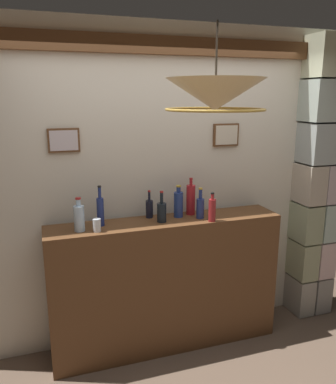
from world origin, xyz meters
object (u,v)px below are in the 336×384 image
object	(u,v)px
liquor_bottle_rye	(100,210)
liquor_bottle_brandy	(191,199)
liquor_bottle_vodka	(79,217)
glass_tumbler_rocks	(97,225)
pendant_lamp	(215,96)
liquor_bottle_vermouth	(149,208)
liquor_bottle_gin	(212,210)
liquor_bottle_whiskey	(162,212)
liquor_bottle_amaro	(200,207)
liquor_bottle_mezcal	(178,204)

from	to	relation	value
liquor_bottle_rye	liquor_bottle_brandy	bearing A→B (deg)	4.51
liquor_bottle_vodka	glass_tumbler_rocks	distance (m)	0.14
liquor_bottle_vodka	pendant_lamp	world-z (taller)	pendant_lamp
liquor_bottle_vermouth	liquor_bottle_gin	world-z (taller)	liquor_bottle_gin
liquor_bottle_whiskey	liquor_bottle_amaro	bearing A→B (deg)	-0.80
liquor_bottle_vodka	glass_tumbler_rocks	xyz separation A→B (m)	(0.12, -0.05, -0.06)
liquor_bottle_vermouth	liquor_bottle_gin	distance (m)	0.52
liquor_bottle_amaro	pendant_lamp	bearing A→B (deg)	-108.19
liquor_bottle_amaro	liquor_bottle_whiskey	bearing A→B (deg)	179.20
liquor_bottle_whiskey	liquor_bottle_gin	bearing A→B (deg)	-15.69
liquor_bottle_whiskey	glass_tumbler_rocks	xyz separation A→B (m)	(-0.53, -0.07, -0.04)
liquor_bottle_rye	glass_tumbler_rocks	distance (m)	0.15
liquor_bottle_whiskey	liquor_bottle_gin	world-z (taller)	liquor_bottle_whiskey
liquor_bottle_vermouth	liquor_bottle_vodka	distance (m)	0.61
pendant_lamp	liquor_bottle_mezcal	bearing A→B (deg)	83.75
liquor_bottle_mezcal	liquor_bottle_whiskey	world-z (taller)	liquor_bottle_mezcal
liquor_bottle_amaro	liquor_bottle_gin	world-z (taller)	liquor_bottle_amaro
liquor_bottle_mezcal	liquor_bottle_amaro	size ratio (longest dim) A/B	1.05
liquor_bottle_whiskey	liquor_bottle_amaro	world-z (taller)	liquor_bottle_amaro
liquor_bottle_amaro	pendant_lamp	distance (m)	1.21
liquor_bottle_gin	liquor_bottle_rye	xyz separation A→B (m)	(-0.87, 0.17, 0.03)
liquor_bottle_brandy	liquor_bottle_gin	world-z (taller)	liquor_bottle_brandy
glass_tumbler_rocks	liquor_bottle_brandy	bearing A→B (deg)	12.80
liquor_bottle_brandy	glass_tumbler_rocks	xyz separation A→B (m)	(-0.83, -0.19, -0.08)
liquor_bottle_rye	liquor_bottle_vermouth	bearing A→B (deg)	11.21
liquor_bottle_whiskey	pendant_lamp	xyz separation A→B (m)	(0.08, -0.78, 0.90)
liquor_bottle_brandy	liquor_bottle_amaro	distance (m)	0.14
liquor_bottle_vodka	liquor_bottle_amaro	size ratio (longest dim) A/B	1.00
glass_tumbler_rocks	liquor_bottle_amaro	bearing A→B (deg)	4.02
liquor_bottle_mezcal	liquor_bottle_rye	distance (m)	0.65
liquor_bottle_gin	liquor_bottle_rye	bearing A→B (deg)	168.88
liquor_bottle_vodka	liquor_bottle_gin	distance (m)	1.05
pendant_lamp	liquor_bottle_vodka	bearing A→B (deg)	133.61
glass_tumbler_rocks	pendant_lamp	world-z (taller)	pendant_lamp
liquor_bottle_mezcal	liquor_bottle_brandy	size ratio (longest dim) A/B	0.85
liquor_bottle_brandy	liquor_bottle_whiskey	world-z (taller)	liquor_bottle_brandy
liquor_bottle_rye	liquor_bottle_whiskey	bearing A→B (deg)	-7.27
liquor_bottle_vermouth	liquor_bottle_amaro	distance (m)	0.42
liquor_bottle_amaro	glass_tumbler_rocks	bearing A→B (deg)	-175.98
liquor_bottle_brandy	liquor_bottle_whiskey	bearing A→B (deg)	-157.64
liquor_bottle_amaro	liquor_bottle_vermouth	bearing A→B (deg)	159.37
liquor_bottle_vermouth	liquor_bottle_whiskey	bearing A→B (deg)	-66.72
liquor_bottle_brandy	pendant_lamp	bearing A→B (deg)	-103.68
liquor_bottle_vodka	liquor_bottle_gin	world-z (taller)	liquor_bottle_vodka
liquor_bottle_amaro	liquor_bottle_rye	world-z (taller)	liquor_bottle_rye
liquor_bottle_rye	pendant_lamp	size ratio (longest dim) A/B	0.56
liquor_bottle_gin	glass_tumbler_rocks	world-z (taller)	liquor_bottle_gin
liquor_bottle_brandy	liquor_bottle_amaro	xyz separation A→B (m)	(0.03, -0.13, -0.04)
liquor_bottle_gin	pendant_lamp	bearing A→B (deg)	-115.11
liquor_bottle_gin	liquor_bottle_mezcal	bearing A→B (deg)	138.13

